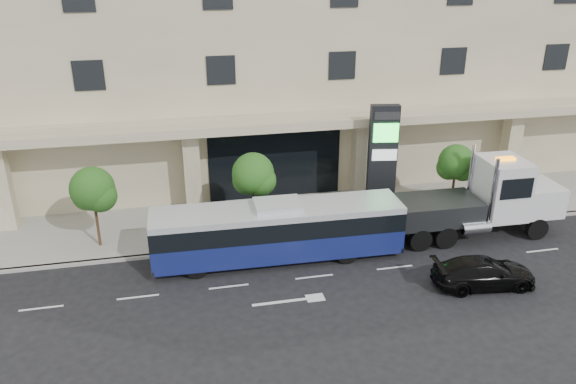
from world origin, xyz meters
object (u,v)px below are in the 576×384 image
at_px(tow_truck, 483,201).
at_px(signage_pylon, 382,160).
at_px(city_bus, 278,230).
at_px(black_sedan, 484,273).

height_order(tow_truck, signage_pylon, signage_pylon).
relative_size(city_bus, tow_truck, 1.18).
xyz_separation_m(city_bus, black_sedan, (8.59, -4.39, -0.89)).
distance_m(city_bus, black_sedan, 9.69).
relative_size(tow_truck, black_sedan, 2.22).
height_order(city_bus, black_sedan, city_bus).
distance_m(black_sedan, signage_pylon, 8.85).
bearing_deg(black_sedan, tow_truck, -22.51).
bearing_deg(signage_pylon, tow_truck, -28.89).
relative_size(black_sedan, signage_pylon, 0.73).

